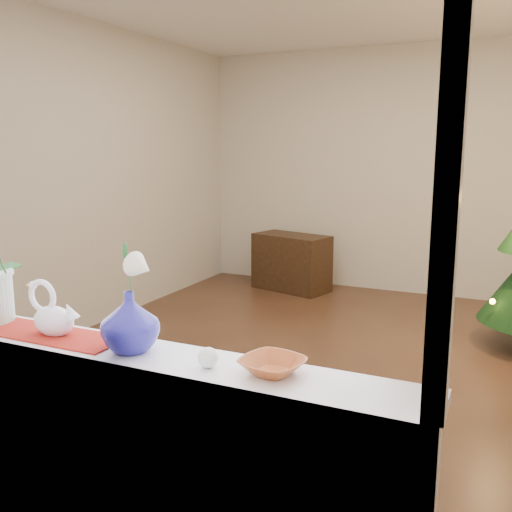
{
  "coord_description": "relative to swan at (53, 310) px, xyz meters",
  "views": [
    {
      "loc": [
        1.24,
        -3.9,
        1.62
      ],
      "look_at": [
        0.07,
        -1.4,
        1.09
      ],
      "focal_mm": 40.0,
      "sensor_mm": 36.0,
      "label": 1
    }
  ],
  "objects": [
    {
      "name": "amber_dish",
      "position": [
        0.89,
        0.01,
        -0.08
      ],
      "size": [
        0.2,
        0.2,
        0.04
      ],
      "primitive_type": "imported",
      "rotation": [
        0.0,
        0.0,
        -0.21
      ],
      "color": "#9F471D",
      "rests_on": "windowsill"
    },
    {
      "name": "wall_left",
      "position": [
        -1.94,
        2.36,
        0.33
      ],
      "size": [
        0.1,
        5.0,
        2.7
      ],
      "primitive_type": "cube",
      "color": "beige",
      "rests_on": "ground"
    },
    {
      "name": "wall_front",
      "position": [
        0.31,
        -0.14,
        0.33
      ],
      "size": [
        4.5,
        0.1,
        2.7
      ],
      "primitive_type": "cube",
      "color": "beige",
      "rests_on": "ground"
    },
    {
      "name": "window_frame",
      "position": [
        0.31,
        -0.11,
        0.68
      ],
      "size": [
        2.22,
        0.06,
        1.6
      ],
      "primitive_type": null,
      "color": "white",
      "rests_on": "windowsill"
    },
    {
      "name": "paperweight",
      "position": [
        0.68,
        -0.03,
        -0.07
      ],
      "size": [
        0.08,
        0.08,
        0.07
      ],
      "primitive_type": "sphere",
      "rotation": [
        0.0,
        0.0,
        -0.17
      ],
      "color": "white",
      "rests_on": "windowsill"
    },
    {
      "name": "swan",
      "position": [
        0.0,
        0.0,
        0.0
      ],
      "size": [
        0.25,
        0.17,
        0.2
      ],
      "primitive_type": null,
      "rotation": [
        0.0,
        0.0,
        0.28
      ],
      "color": "white",
      "rests_on": "windowsill"
    },
    {
      "name": "lily",
      "position": [
        0.37,
        -0.02,
        0.24
      ],
      "size": [
        0.13,
        0.08,
        0.18
      ],
      "primitive_type": null,
      "color": "beige",
      "rests_on": "blue_vase"
    },
    {
      "name": "blue_vase",
      "position": [
        0.37,
        -0.02,
        0.02
      ],
      "size": [
        0.24,
        0.24,
        0.24
      ],
      "primitive_type": "imported",
      "rotation": [
        0.0,
        0.0,
        0.03
      ],
      "color": "navy",
      "rests_on": "windowsill"
    },
    {
      "name": "ground",
      "position": [
        0.31,
        2.36,
        -1.02
      ],
      "size": [
        5.0,
        5.0,
        0.0
      ],
      "primitive_type": "plane",
      "color": "#3A2318",
      "rests_on": "ground"
    },
    {
      "name": "window_apron",
      "position": [
        0.31,
        -0.1,
        -0.58
      ],
      "size": [
        2.2,
        0.08,
        0.88
      ],
      "primitive_type": "cube",
      "color": "white",
      "rests_on": "ground"
    },
    {
      "name": "windowsill",
      "position": [
        0.31,
        -0.01,
        -0.12
      ],
      "size": [
        2.2,
        0.26,
        0.04
      ],
      "primitive_type": "cube",
      "color": "white",
      "rests_on": "window_apron"
    },
    {
      "name": "wall_back",
      "position": [
        0.31,
        4.86,
        0.33
      ],
      "size": [
        4.5,
        0.1,
        2.7
      ],
      "primitive_type": "cube",
      "color": "beige",
      "rests_on": "ground"
    },
    {
      "name": "side_table",
      "position": [
        -0.78,
        4.42,
        -0.7
      ],
      "size": [
        0.93,
        0.64,
        0.64
      ],
      "primitive_type": "cube",
      "rotation": [
        0.0,
        0.0,
        -0.27
      ],
      "color": "black",
      "rests_on": "ground"
    },
    {
      "name": "runner",
      "position": [
        -0.07,
        -0.01,
        -0.1
      ],
      "size": [
        0.7,
        0.2,
        0.01
      ],
      "primitive_type": "cube",
      "color": "maroon",
      "rests_on": "windowsill"
    }
  ]
}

